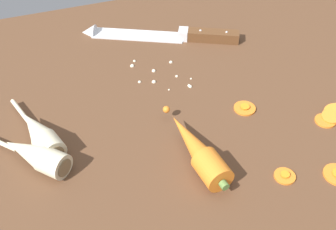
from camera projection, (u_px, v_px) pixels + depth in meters
The scene contains 9 objects.
ground_plane at pixel (164, 123), 71.31cm from camera, with size 120.00×90.00×4.00cm, color brown.
chefs_knife at pixel (157, 34), 88.48cm from camera, with size 32.39×18.90×4.18cm.
whole_carrot at pixel (198, 150), 60.85cm from camera, with size 5.55×18.89×4.20cm.
parsnip_front at pixel (35, 155), 60.28cm from camera, with size 13.22×14.39×4.00cm.
parsnip_mid_left at pixel (40, 134), 63.60cm from camera, with size 7.30×16.98×4.00cm.
carrot_slice_stack at pixel (335, 114), 68.85cm from camera, with size 7.49×4.18×2.56cm.
carrot_slice_stray_near at pixel (285, 175), 59.42cm from camera, with size 3.18×3.18×0.70cm.
carrot_slice_stray_mid at pixel (245, 107), 70.74cm from camera, with size 3.82×3.82×0.70cm.
mince_crumbs at pixel (158, 73), 78.36cm from camera, with size 10.09×12.42×0.84cm.
Camera 1 is at (-17.78, -48.93, 46.77)cm, focal length 43.15 mm.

